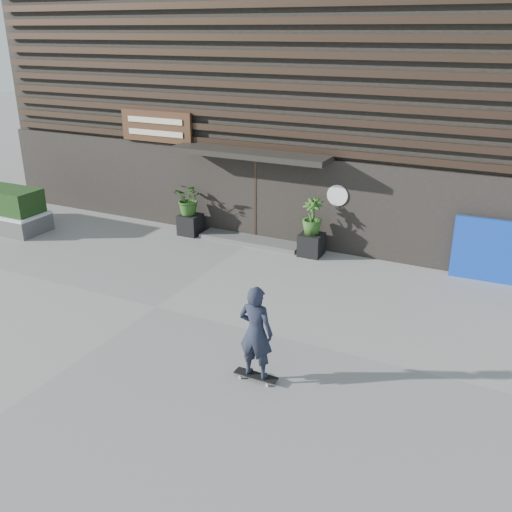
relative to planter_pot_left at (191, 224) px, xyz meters
The scene contains 9 objects.
ground 4.80m from the planter_pot_left, 66.64° to the right, with size 80.00×80.00×0.00m, color gray.
entrance_step 1.93m from the planter_pot_left, ahead, with size 3.00×0.80×0.12m, color #52524F.
planter_pot_left is the anchor object (origin of this frame).
bamboo_left 0.78m from the planter_pot_left, ahead, with size 0.86×0.75×0.96m, color #2D591E.
planter_pot_right 3.80m from the planter_pot_left, ahead, with size 0.60×0.60×0.60m, color black.
bamboo_right 3.88m from the planter_pot_left, ahead, with size 0.54×0.54×0.96m, color #2D591E.
blue_tarp 8.17m from the planter_pot_left, ahead, with size 1.65×0.12×1.54m, color #0D36B4.
building 6.94m from the planter_pot_left, 71.14° to the left, with size 18.00×11.00×8.00m.
skateboarder 7.82m from the planter_pot_left, 49.30° to the right, with size 0.78×0.40×1.77m.
Camera 1 is at (6.92, -9.03, 5.64)m, focal length 40.10 mm.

